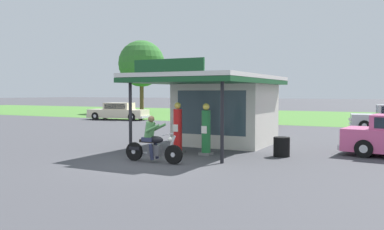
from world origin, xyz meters
TOP-DOWN VIEW (x-y plane):
  - ground_plane at (0.00, 0.00)m, footprint 300.00×300.00m
  - grass_verge_strip at (0.00, 30.00)m, footprint 120.00×24.00m
  - service_station_kiosk at (0.13, 5.45)m, footprint 4.63×7.15m
  - gas_pump_nearside at (-0.49, 2.43)m, footprint 0.44×0.44m
  - gas_pump_offside at (0.74, 2.43)m, footprint 0.44×0.44m
  - motorcycle_with_rider at (-0.17, 0.12)m, footprint 2.22×0.70m
  - parked_car_second_row_spare at (-3.03, 16.60)m, footprint 5.21×3.03m
  - parked_car_back_row_centre_right at (-14.84, 17.35)m, footprint 5.57×2.48m
  - tree_oak_centre at (-20.06, 28.71)m, footprint 5.40×5.40m
  - spare_tire_stack at (3.38, 3.38)m, footprint 0.60×0.60m

SIDE VIEW (x-z plane):
  - ground_plane at x=0.00m, z-range 0.00..0.00m
  - grass_verge_strip at x=0.00m, z-range 0.00..0.01m
  - spare_tire_stack at x=3.38m, z-range 0.00..0.72m
  - motorcycle_with_rider at x=-0.17m, z-range -0.14..1.44m
  - parked_car_second_row_spare at x=-3.03m, z-range -0.08..1.40m
  - parked_car_back_row_centre_right at x=-14.84m, z-range -0.06..1.43m
  - gas_pump_offside at x=0.74m, z-range -0.08..1.88m
  - gas_pump_nearside at x=-0.49m, z-range -0.08..1.90m
  - service_station_kiosk at x=0.13m, z-range 0.03..3.55m
  - tree_oak_centre at x=-20.06m, z-range 1.40..9.85m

